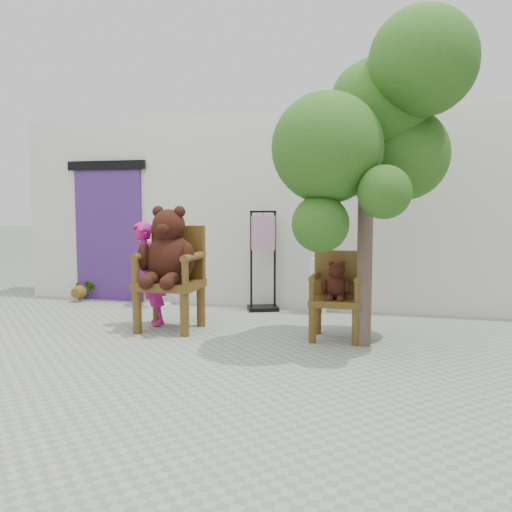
% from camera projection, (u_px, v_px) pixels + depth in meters
% --- Properties ---
extents(ground_plane, '(60.00, 60.00, 0.00)m').
position_uv_depth(ground_plane, '(237.00, 352.00, 5.92)').
color(ground_plane, gray).
rests_on(ground_plane, ground).
extents(back_wall, '(9.00, 1.00, 3.00)m').
position_uv_depth(back_wall, '(291.00, 211.00, 8.77)').
color(back_wall, silver).
rests_on(back_wall, ground).
extents(doorway, '(1.40, 0.11, 2.33)m').
position_uv_depth(doorway, '(109.00, 231.00, 9.05)').
color(doorway, '#44236B').
rests_on(doorway, ground).
extents(chair_big, '(0.76, 0.84, 1.59)m').
position_uv_depth(chair_big, '(170.00, 260.00, 6.91)').
color(chair_big, '#472E0F').
rests_on(chair_big, ground).
extents(chair_small, '(0.60, 0.55, 1.05)m').
position_uv_depth(chair_small, '(337.00, 289.00, 6.47)').
color(chair_small, '#472E0F').
rests_on(chair_small, ground).
extents(person, '(0.55, 0.60, 1.38)m').
position_uv_depth(person, '(149.00, 274.00, 7.16)').
color(person, '#AC1572').
rests_on(person, ground).
extents(cafe_table, '(0.60, 0.60, 0.70)m').
position_uv_depth(cafe_table, '(157.00, 278.00, 8.66)').
color(cafe_table, white).
rests_on(cafe_table, ground).
extents(display_stand, '(0.55, 0.49, 1.51)m').
position_uv_depth(display_stand, '(263.00, 272.00, 8.20)').
color(display_stand, black).
rests_on(display_stand, ground).
extents(stool_bucket, '(0.32, 0.32, 1.45)m').
position_uv_depth(stool_bucket, '(320.00, 270.00, 7.98)').
color(stool_bucket, white).
rests_on(stool_bucket, ground).
extents(tree, '(2.16, 2.08, 3.72)m').
position_uv_depth(tree, '(369.00, 127.00, 6.05)').
color(tree, '#423027').
rests_on(tree, ground).
extents(potted_plant, '(0.38, 0.34, 0.39)m').
position_uv_depth(potted_plant, '(82.00, 289.00, 9.02)').
color(potted_plant, '#193D10').
rests_on(potted_plant, ground).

